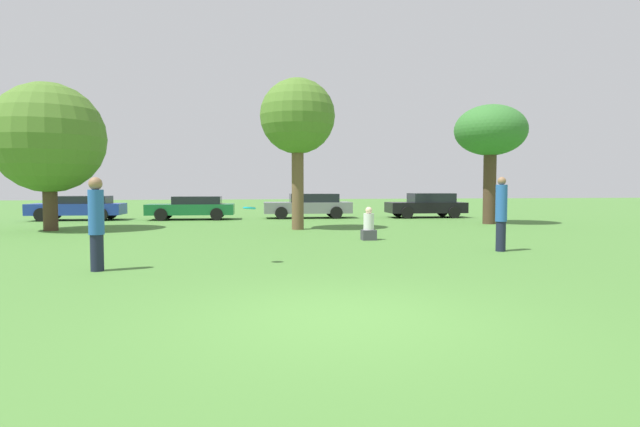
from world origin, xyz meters
The scene contains 12 objects.
ground_plane centered at (0.00, 0.00, 0.00)m, with size 120.00×120.00×0.00m, color #477A33.
person_thrower centered at (-4.00, 4.30, 0.97)m, with size 0.30×0.30×1.85m.
person_catcher centered at (5.41, 5.78, 0.98)m, with size 0.29×0.29×1.91m.
frisbee centered at (-1.01, 4.72, 1.20)m, with size 0.27×0.27×0.08m.
bystander_sitting centered at (2.81, 9.03, 0.42)m, with size 0.44×0.36×1.03m.
tree_0 centered at (-8.11, 14.35, 3.46)m, with size 4.10×4.10×5.53m.
tree_1 centered at (1.13, 13.28, 4.28)m, with size 2.88×2.88×5.79m.
tree_2 centered at (9.89, 14.75, 4.03)m, with size 3.15×3.15×5.26m.
parked_car_blue centered at (-8.81, 20.52, 0.64)m, with size 4.43×2.02×1.20m.
parked_car_green centered at (-3.32, 20.05, 0.62)m, with size 4.34×2.01×1.17m.
parked_car_grey centered at (2.64, 20.28, 0.67)m, with size 4.63×1.98×1.28m.
parked_car_black centered at (8.94, 19.66, 0.68)m, with size 4.16×2.03×1.30m.
Camera 1 is at (-1.39, -6.28, 1.67)m, focal length 28.68 mm.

